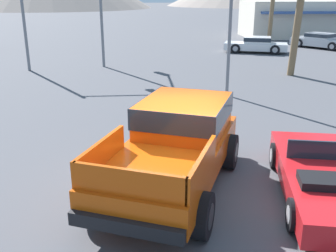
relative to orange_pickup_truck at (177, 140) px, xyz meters
The scene contains 6 objects.
ground_plane 1.05m from the orange_pickup_truck, 20.99° to the left, with size 320.00×320.00×0.00m, color #4C4C51.
orange_pickup_truck is the anchor object (origin of this frame).
red_convertible_car 3.28m from the orange_pickup_truck, 17.46° to the right, with size 2.70×4.78×1.08m.
parked_car_silver 25.79m from the orange_pickup_truck, 58.02° to the left, with size 4.07×4.65×1.15m.
parked_car_white 21.53m from the orange_pickup_truck, 68.40° to the left, with size 4.74×3.05×1.12m.
storefront_building 33.97m from the orange_pickup_truck, 62.63° to the left, with size 11.43×6.19×3.37m.
Camera 1 is at (-0.92, -8.17, 4.18)m, focal length 42.00 mm.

